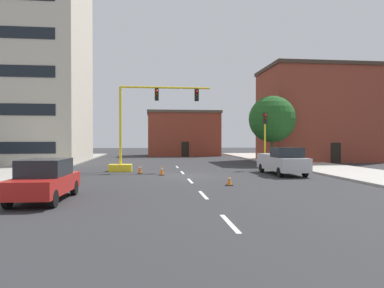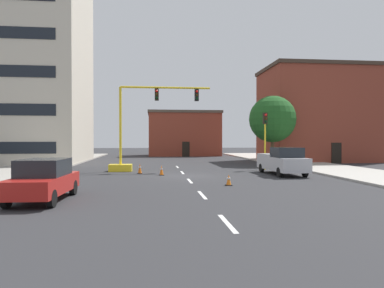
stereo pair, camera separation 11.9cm
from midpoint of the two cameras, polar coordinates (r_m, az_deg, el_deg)
name	(u,v)px [view 2 (the right image)]	position (r m, az deg, el deg)	size (l,w,h in m)	color
ground_plane	(185,176)	(24.80, -0.96, -5.17)	(160.00, 160.00, 0.00)	#2D2D30
sidewalk_left	(33,167)	(34.29, -24.15, -3.47)	(6.00, 56.00, 0.14)	#9E998E
sidewalk_right	(310,165)	(35.98, 18.51, -3.24)	(6.00, 56.00, 0.14)	#B2ADA3
lane_stripe_seg_0	(227,223)	(11.11, 6.02, -12.58)	(0.16, 2.40, 0.01)	silver
lane_stripe_seg_1	(202,195)	(16.43, 1.86, -8.21)	(0.16, 2.40, 0.01)	silver
lane_stripe_seg_2	(190,181)	(21.83, -0.21, -5.97)	(0.16, 2.40, 0.01)	silver
lane_stripe_seg_3	(182,172)	(27.28, -1.45, -4.62)	(0.16, 2.40, 0.01)	silver
lane_stripe_seg_4	(177,167)	(32.74, -2.28, -3.71)	(0.16, 2.40, 0.01)	silver
building_tall_left	(9,63)	(44.07, -27.38, 11.46)	(16.35, 12.68, 21.59)	beige
building_brick_center	(184,134)	(55.73, -1.28, 1.70)	(11.20, 7.53, 6.90)	brown
building_row_right	(318,114)	(44.28, 19.75, 4.50)	(12.77, 8.66, 10.93)	brown
traffic_signal_gantry	(133,144)	(28.75, -9.37, 0.01)	(8.13, 1.20, 6.83)	yellow
traffic_light_pole_right	(265,128)	(30.41, 11.82, 2.57)	(0.32, 0.47, 4.80)	yellow
tree_right_mid	(273,119)	(36.32, 12.95, 3.93)	(4.66, 4.66, 6.92)	#4C3823
pickup_truck_silver	(282,161)	(26.46, 14.48, -2.70)	(2.13, 5.45, 1.99)	#BCBCC1
sedan_red_near_left	(44,180)	(16.02, -22.63, -5.31)	(2.03, 4.57, 1.74)	#B21E19
traffic_cone_roadside_a	(229,180)	(19.79, 6.11, -5.80)	(0.36, 0.36, 0.62)	black
traffic_cone_roadside_b	(140,169)	(26.62, -8.28, -3.96)	(0.36, 0.36, 0.76)	black
traffic_cone_roadside_c	(162,170)	(25.29, -4.80, -4.25)	(0.36, 0.36, 0.72)	black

